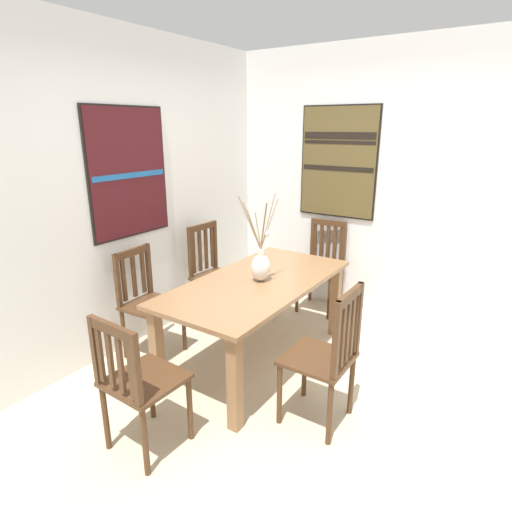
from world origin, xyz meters
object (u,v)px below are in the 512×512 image
(dining_table, at_px, (257,293))
(chair_0, at_px, (213,272))
(centerpiece_vase, at_px, (261,265))
(chair_3, at_px, (137,381))
(chair_2, at_px, (147,301))
(painting_on_side_wall, at_px, (338,162))
(chair_4, at_px, (327,354))
(painting_on_back_wall, at_px, (128,173))
(chair_1, at_px, (323,264))

(dining_table, distance_m, chair_0, 0.94)
(centerpiece_vase, distance_m, chair_3, 1.33)
(chair_2, bearing_deg, chair_3, -135.21)
(painting_on_side_wall, bearing_deg, chair_4, -157.28)
(chair_2, distance_m, painting_on_back_wall, 1.10)
(chair_3, bearing_deg, dining_table, -0.67)
(centerpiece_vase, distance_m, chair_2, 1.04)
(chair_4, height_order, painting_on_back_wall, painting_on_back_wall)
(painting_on_back_wall, height_order, painting_on_side_wall, painting_on_side_wall)
(chair_2, bearing_deg, chair_4, -89.73)
(chair_1, distance_m, chair_2, 1.91)
(chair_2, bearing_deg, painting_on_side_wall, -24.79)
(chair_0, bearing_deg, chair_3, -154.40)
(chair_3, height_order, painting_on_side_wall, painting_on_side_wall)
(centerpiece_vase, height_order, chair_0, centerpiece_vase)
(chair_2, height_order, painting_on_side_wall, painting_on_side_wall)
(dining_table, relative_size, chair_3, 1.94)
(centerpiece_vase, bearing_deg, painting_on_side_wall, 0.07)
(chair_0, bearing_deg, painting_on_side_wall, -39.27)
(chair_0, xyz_separation_m, chair_2, (-0.85, 0.02, -0.02))
(painting_on_back_wall, distance_m, painting_on_side_wall, 2.09)
(dining_table, bearing_deg, chair_4, -116.88)
(dining_table, height_order, chair_3, chair_3)
(chair_3, relative_size, painting_on_back_wall, 0.84)
(dining_table, height_order, painting_on_side_wall, painting_on_side_wall)
(dining_table, distance_m, chair_4, 0.92)
(dining_table, xyz_separation_m, centerpiece_vase, (0.01, -0.02, 0.24))
(chair_1, bearing_deg, painting_on_side_wall, -11.59)
(centerpiece_vase, bearing_deg, chair_1, 1.73)
(chair_4, bearing_deg, chair_0, 62.70)
(chair_0, height_order, chair_1, chair_0)
(chair_0, xyz_separation_m, painting_on_back_wall, (-0.72, 0.29, 1.03))
(centerpiece_vase, height_order, painting_on_back_wall, painting_on_back_wall)
(chair_1, relative_size, chair_2, 1.03)
(dining_table, relative_size, painting_on_side_wall, 1.56)
(dining_table, distance_m, centerpiece_vase, 0.24)
(painting_on_side_wall, bearing_deg, dining_table, 179.17)
(chair_0, xyz_separation_m, painting_on_side_wall, (1.04, -0.85, 1.05))
(dining_table, distance_m, chair_3, 1.27)
(chair_3, distance_m, painting_on_side_wall, 2.94)
(chair_0, distance_m, chair_2, 0.86)
(chair_0, bearing_deg, centerpiece_vase, -116.36)
(chair_0, bearing_deg, chair_4, -117.30)
(chair_1, height_order, painting_on_back_wall, painting_on_back_wall)
(chair_0, relative_size, chair_1, 1.03)
(centerpiece_vase, xyz_separation_m, chair_1, (1.28, 0.04, -0.35))
(dining_table, bearing_deg, painting_on_side_wall, -0.83)
(chair_1, bearing_deg, painting_on_back_wall, 145.04)
(chair_0, relative_size, chair_2, 1.06)
(chair_2, height_order, chair_3, chair_2)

